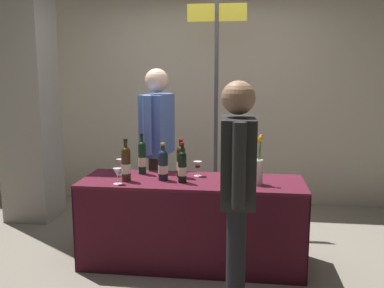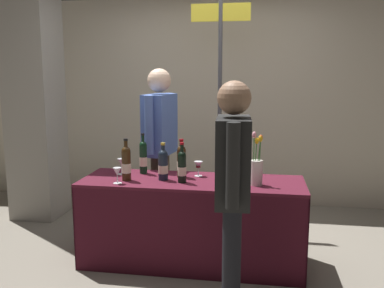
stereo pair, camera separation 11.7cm
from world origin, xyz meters
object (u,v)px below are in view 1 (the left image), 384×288
at_px(concrete_pillar, 26,62).
at_px(wine_glass_near_vendor, 117,173).
at_px(wine_glass_near_taster, 198,165).
at_px(taster_foreground_right, 237,179).
at_px(vendor_presenter, 158,137).
at_px(booth_signpost, 216,86).
at_px(flower_vase, 257,168).
at_px(tasting_table, 192,206).
at_px(featured_wine_bottle, 126,163).
at_px(display_bottle_0, 163,164).
at_px(wine_glass_mid, 120,163).

height_order(concrete_pillar, wine_glass_near_vendor, concrete_pillar).
bearing_deg(wine_glass_near_taster, taster_foreground_right, -67.94).
bearing_deg(vendor_presenter, booth_signpost, 144.20).
bearing_deg(vendor_presenter, wine_glass_near_taster, 52.43).
relative_size(wine_glass_near_vendor, flower_vase, 0.30).
height_order(tasting_table, flower_vase, flower_vase).
height_order(featured_wine_bottle, display_bottle_0, featured_wine_bottle).
bearing_deg(concrete_pillar, wine_glass_near_taster, -22.56).
distance_m(concrete_pillar, flower_vase, 2.75).
bearing_deg(wine_glass_near_taster, featured_wine_bottle, -157.07).
height_order(taster_foreground_right, booth_signpost, booth_signpost).
bearing_deg(display_bottle_0, flower_vase, -3.02).
bearing_deg(flower_vase, tasting_table, 172.09).
bearing_deg(wine_glass_near_taster, display_bottle_0, -147.38).
bearing_deg(wine_glass_mid, concrete_pillar, 146.13).
bearing_deg(wine_glass_near_taster, booth_signpost, 85.30).
distance_m(tasting_table, taster_foreground_right, 0.92).
height_order(featured_wine_bottle, flower_vase, flower_vase).
xyz_separation_m(wine_glass_near_vendor, taster_foreground_right, (0.95, -0.52, 0.11)).
distance_m(concrete_pillar, tasting_table, 2.43).
height_order(tasting_table, wine_glass_near_vendor, wine_glass_near_vendor).
relative_size(vendor_presenter, taster_foreground_right, 1.06).
xyz_separation_m(featured_wine_bottle, booth_signpost, (0.64, 1.23, 0.59)).
distance_m(concrete_pillar, wine_glass_mid, 1.75).
bearing_deg(taster_foreground_right, concrete_pillar, 50.57).
distance_m(wine_glass_near_vendor, wine_glass_mid, 0.31).
relative_size(wine_glass_near_vendor, wine_glass_mid, 0.92).
bearing_deg(taster_foreground_right, display_bottle_0, 38.51).
xyz_separation_m(concrete_pillar, wine_glass_near_taster, (1.92, -0.80, -0.90)).
relative_size(featured_wine_bottle, taster_foreground_right, 0.22).
xyz_separation_m(wine_glass_near_taster, booth_signpost, (0.08, 0.99, 0.64)).
height_order(wine_glass_mid, booth_signpost, booth_signpost).
height_order(tasting_table, booth_signpost, booth_signpost).
xyz_separation_m(concrete_pillar, wine_glass_near_vendor, (1.32, -1.14, -0.90)).
bearing_deg(booth_signpost, tasting_table, -95.74).
bearing_deg(vendor_presenter, display_bottle_0, 23.44).
relative_size(featured_wine_bottle, vendor_presenter, 0.21).
bearing_deg(tasting_table, taster_foreground_right, -62.19).
height_order(tasting_table, vendor_presenter, vendor_presenter).
distance_m(wine_glass_mid, wine_glass_near_taster, 0.67).
xyz_separation_m(concrete_pillar, taster_foreground_right, (2.27, -1.66, -0.79)).
bearing_deg(booth_signpost, taster_foreground_right, -81.83).
xyz_separation_m(concrete_pillar, booth_signpost, (2.00, 0.20, -0.26)).
height_order(display_bottle_0, wine_glass_mid, display_bottle_0).
relative_size(display_bottle_0, vendor_presenter, 0.19).
relative_size(tasting_table, wine_glass_mid, 13.19).
relative_size(tasting_table, wine_glass_near_taster, 14.28).
height_order(vendor_presenter, booth_signpost, booth_signpost).
bearing_deg(tasting_table, wine_glass_mid, 171.42).
bearing_deg(vendor_presenter, wine_glass_mid, -17.51).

